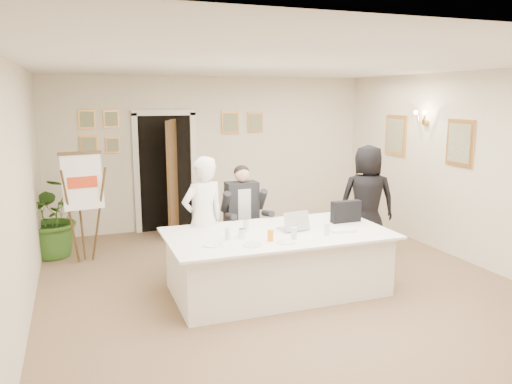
{
  "coord_description": "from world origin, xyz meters",
  "views": [
    {
      "loc": [
        -2.42,
        -5.54,
        2.43
      ],
      "look_at": [
        -0.19,
        0.6,
        1.18
      ],
      "focal_mm": 35.0,
      "sensor_mm": 36.0,
      "label": 1
    }
  ],
  "objects_px": {
    "flip_chart": "(83,213)",
    "potted_palm": "(53,216)",
    "laptop": "(293,219)",
    "standing_woman": "(367,201)",
    "laptop_bag": "(346,212)",
    "oj_glass": "(270,236)",
    "conference_table": "(278,261)",
    "seated_man": "(243,215)",
    "standing_man": "(203,220)",
    "paper_stack": "(342,230)",
    "steel_jug": "(242,233)"
  },
  "relations": [
    {
      "from": "oj_glass",
      "to": "standing_man",
      "type": "bearing_deg",
      "value": 119.19
    },
    {
      "from": "laptop_bag",
      "to": "steel_jug",
      "type": "height_order",
      "value": "laptop_bag"
    },
    {
      "from": "flip_chart",
      "to": "steel_jug",
      "type": "height_order",
      "value": "flip_chart"
    },
    {
      "from": "laptop",
      "to": "paper_stack",
      "type": "distance_m",
      "value": 0.63
    },
    {
      "from": "laptop",
      "to": "laptop_bag",
      "type": "relative_size",
      "value": 0.89
    },
    {
      "from": "standing_man",
      "to": "flip_chart",
      "type": "bearing_deg",
      "value": -59.58
    },
    {
      "from": "conference_table",
      "to": "potted_palm",
      "type": "relative_size",
      "value": 2.2
    },
    {
      "from": "laptop_bag",
      "to": "potted_palm",
      "type": "bearing_deg",
      "value": 147.45
    },
    {
      "from": "potted_palm",
      "to": "laptop_bag",
      "type": "xyz_separation_m",
      "value": [
        3.73,
        -2.35,
        0.29
      ]
    },
    {
      "from": "laptop",
      "to": "steel_jug",
      "type": "distance_m",
      "value": 0.75
    },
    {
      "from": "flip_chart",
      "to": "standing_woman",
      "type": "height_order",
      "value": "standing_woman"
    },
    {
      "from": "seated_man",
      "to": "standing_woman",
      "type": "xyz_separation_m",
      "value": [
        1.92,
        -0.25,
        0.12
      ]
    },
    {
      "from": "laptop_bag",
      "to": "conference_table",
      "type": "bearing_deg",
      "value": -172.02
    },
    {
      "from": "paper_stack",
      "to": "oj_glass",
      "type": "xyz_separation_m",
      "value": [
        -1.0,
        -0.1,
        0.05
      ]
    },
    {
      "from": "oj_glass",
      "to": "steel_jug",
      "type": "relative_size",
      "value": 1.18
    },
    {
      "from": "seated_man",
      "to": "standing_man",
      "type": "distance_m",
      "value": 0.88
    },
    {
      "from": "potted_palm",
      "to": "paper_stack",
      "type": "height_order",
      "value": "potted_palm"
    },
    {
      "from": "conference_table",
      "to": "laptop",
      "type": "xyz_separation_m",
      "value": [
        0.22,
        0.05,
        0.52
      ]
    },
    {
      "from": "potted_palm",
      "to": "laptop",
      "type": "xyz_separation_m",
      "value": [
        2.91,
        -2.45,
        0.29
      ]
    },
    {
      "from": "laptop",
      "to": "oj_glass",
      "type": "bearing_deg",
      "value": -147.21
    },
    {
      "from": "seated_man",
      "to": "laptop_bag",
      "type": "relative_size",
      "value": 3.6
    },
    {
      "from": "laptop",
      "to": "steel_jug",
      "type": "height_order",
      "value": "laptop"
    },
    {
      "from": "laptop_bag",
      "to": "paper_stack",
      "type": "bearing_deg",
      "value": -125.51
    },
    {
      "from": "standing_man",
      "to": "oj_glass",
      "type": "relative_size",
      "value": 12.93
    },
    {
      "from": "flip_chart",
      "to": "laptop",
      "type": "relative_size",
      "value": 4.43
    },
    {
      "from": "steel_jug",
      "to": "oj_glass",
      "type": "bearing_deg",
      "value": -41.48
    },
    {
      "from": "oj_glass",
      "to": "laptop",
      "type": "bearing_deg",
      "value": 40.41
    },
    {
      "from": "paper_stack",
      "to": "steel_jug",
      "type": "distance_m",
      "value": 1.28
    },
    {
      "from": "conference_table",
      "to": "paper_stack",
      "type": "xyz_separation_m",
      "value": [
        0.77,
        -0.24,
        0.4
      ]
    },
    {
      "from": "conference_table",
      "to": "flip_chart",
      "type": "xyz_separation_m",
      "value": [
        -2.25,
        2.01,
        0.36
      ]
    },
    {
      "from": "standing_man",
      "to": "potted_palm",
      "type": "relative_size",
      "value": 1.34
    },
    {
      "from": "standing_man",
      "to": "potted_palm",
      "type": "height_order",
      "value": "standing_man"
    },
    {
      "from": "conference_table",
      "to": "oj_glass",
      "type": "relative_size",
      "value": 21.22
    },
    {
      "from": "standing_woman",
      "to": "potted_palm",
      "type": "height_order",
      "value": "standing_woman"
    },
    {
      "from": "laptop",
      "to": "oj_glass",
      "type": "relative_size",
      "value": 2.82
    },
    {
      "from": "potted_palm",
      "to": "steel_jug",
      "type": "relative_size",
      "value": 11.4
    },
    {
      "from": "seated_man",
      "to": "laptop_bag",
      "type": "distance_m",
      "value": 1.51
    },
    {
      "from": "conference_table",
      "to": "laptop",
      "type": "relative_size",
      "value": 7.53
    },
    {
      "from": "potted_palm",
      "to": "standing_man",
      "type": "bearing_deg",
      "value": -44.15
    },
    {
      "from": "oj_glass",
      "to": "standing_woman",
      "type": "bearing_deg",
      "value": 30.84
    },
    {
      "from": "laptop_bag",
      "to": "standing_man",
      "type": "bearing_deg",
      "value": 164.29
    },
    {
      "from": "standing_woman",
      "to": "laptop_bag",
      "type": "relative_size",
      "value": 4.19
    },
    {
      "from": "potted_palm",
      "to": "seated_man",
      "type": "bearing_deg",
      "value": -27.1
    },
    {
      "from": "laptop",
      "to": "oj_glass",
      "type": "distance_m",
      "value": 0.6
    },
    {
      "from": "laptop",
      "to": "laptop_bag",
      "type": "xyz_separation_m",
      "value": [
        0.82,
        0.1,
        0.0
      ]
    },
    {
      "from": "flip_chart",
      "to": "standing_man",
      "type": "bearing_deg",
      "value": -42.68
    },
    {
      "from": "seated_man",
      "to": "potted_palm",
      "type": "xyz_separation_m",
      "value": [
        -2.62,
        1.34,
        -0.11
      ]
    },
    {
      "from": "flip_chart",
      "to": "potted_palm",
      "type": "distance_m",
      "value": 0.66
    },
    {
      "from": "conference_table",
      "to": "laptop",
      "type": "bearing_deg",
      "value": 13.14
    },
    {
      "from": "seated_man",
      "to": "standing_woman",
      "type": "relative_size",
      "value": 0.86
    }
  ]
}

